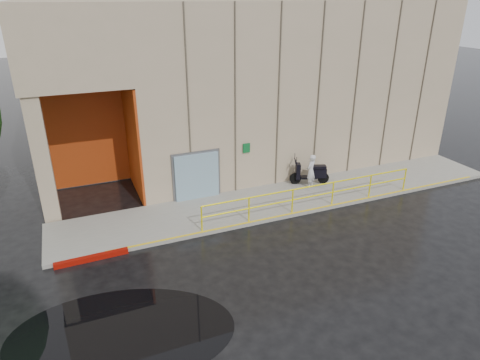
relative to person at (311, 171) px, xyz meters
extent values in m
plane|color=black|center=(-5.28, -5.05, -0.92)|extent=(120.00, 120.00, 0.00)
cube|color=gray|center=(-1.28, -0.55, -0.84)|extent=(20.00, 3.00, 0.15)
cube|color=tan|center=(0.72, 5.95, 3.08)|extent=(16.00, 10.00, 8.00)
cube|color=tan|center=(-9.28, 5.95, 5.58)|extent=(4.00, 10.00, 3.00)
cube|color=tan|center=(-10.88, 1.35, 1.58)|extent=(0.60, 0.60, 5.00)
cube|color=#A73C0F|center=(-9.28, 4.45, 1.58)|extent=(3.80, 0.15, 4.90)
cube|color=#A73C0F|center=(-7.33, 2.70, 1.58)|extent=(0.10, 3.50, 4.90)
cube|color=#82A3B2|center=(-5.08, 0.83, 0.23)|extent=(1.90, 0.10, 2.00)
cube|color=slate|center=(-5.08, 0.91, 0.23)|extent=(2.10, 0.06, 2.20)
cube|color=#0C5625|center=(-2.78, 0.89, 1.18)|extent=(0.32, 0.04, 0.42)
cylinder|color=#FFED0D|center=(-1.03, -1.90, 0.23)|extent=(9.50, 0.06, 0.06)
cylinder|color=#FFED0D|center=(-1.03, -1.90, -0.22)|extent=(9.50, 0.06, 0.06)
imported|color=silver|center=(0.00, 0.00, 0.00)|extent=(0.67, 0.62, 1.54)
cylinder|color=black|center=(-0.47, 0.53, -0.51)|extent=(0.53, 0.27, 0.52)
cylinder|color=black|center=(0.77, 0.10, -0.51)|extent=(0.53, 0.27, 0.52)
cube|color=#830A02|center=(-9.74, -2.10, -0.83)|extent=(2.40, 0.23, 0.18)
cube|color=black|center=(-9.32, -5.94, -0.92)|extent=(6.73, 5.12, 0.01)
camera|label=1|loc=(-9.81, -15.20, 7.31)|focal=32.00mm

